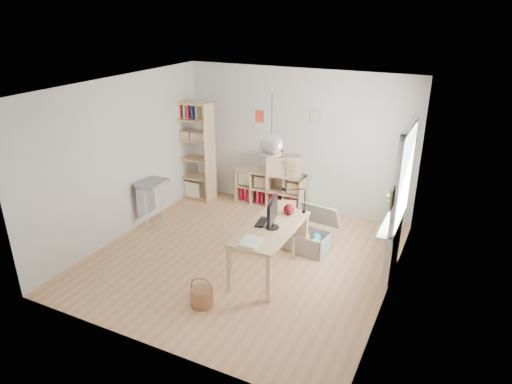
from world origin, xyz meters
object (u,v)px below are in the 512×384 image
at_px(desk, 270,233).
at_px(drawer_chest, 283,165).
at_px(tall_bookshelf, 193,147).
at_px(storage_chest, 311,237).
at_px(monitor, 272,212).
at_px(cube_shelf, 269,191).
at_px(chair, 283,225).

distance_m(desk, drawer_chest, 2.32).
distance_m(tall_bookshelf, drawer_chest, 1.89).
bearing_deg(storage_chest, monitor, -99.36).
xyz_separation_m(tall_bookshelf, drawer_chest, (1.87, 0.24, -0.18)).
bearing_deg(cube_shelf, drawer_chest, -7.65).
height_order(monitor, drawer_chest, monitor).
xyz_separation_m(cube_shelf, tall_bookshelf, (-1.56, -0.28, 0.79)).
height_order(desk, cube_shelf, desk).
xyz_separation_m(storage_chest, monitor, (-0.28, -0.92, 0.77)).
height_order(tall_bookshelf, drawer_chest, tall_bookshelf).
height_order(cube_shelf, tall_bookshelf, tall_bookshelf).
height_order(desk, monitor, monitor).
bearing_deg(cube_shelf, desk, -65.39).
height_order(chair, drawer_chest, drawer_chest).
relative_size(cube_shelf, chair, 1.64).
height_order(tall_bookshelf, monitor, tall_bookshelf).
bearing_deg(desk, cube_shelf, 114.61).
bearing_deg(monitor, tall_bookshelf, 132.01).
bearing_deg(drawer_chest, tall_bookshelf, 164.90).
bearing_deg(cube_shelf, monitor, -64.75).
xyz_separation_m(cube_shelf, monitor, (1.06, -2.24, 0.70)).
xyz_separation_m(tall_bookshelf, storage_chest, (2.91, -1.04, -0.86)).
relative_size(tall_bookshelf, drawer_chest, 3.02).
distance_m(desk, tall_bookshelf, 3.27).
bearing_deg(drawer_chest, monitor, -93.55).
relative_size(cube_shelf, tall_bookshelf, 0.70).
bearing_deg(cube_shelf, tall_bookshelf, -169.81).
xyz_separation_m(desk, chair, (-0.06, 0.64, -0.17)).
distance_m(tall_bookshelf, chair, 2.91).
height_order(tall_bookshelf, chair, tall_bookshelf).
distance_m(tall_bookshelf, monitor, 3.28).
bearing_deg(desk, chair, 95.71).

